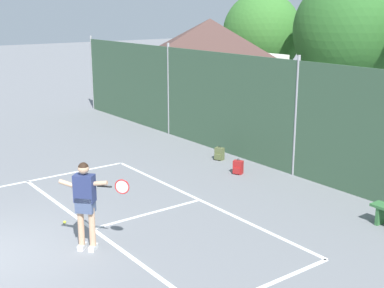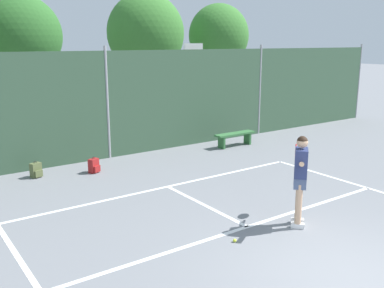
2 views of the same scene
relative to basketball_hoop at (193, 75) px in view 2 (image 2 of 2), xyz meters
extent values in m
plane|color=slate|center=(-4.72, -11.06, -2.31)|extent=(120.00, 120.00, 0.00)
cube|color=white|center=(-4.72, -5.56, -2.31)|extent=(8.20, 0.10, 0.01)
cube|color=white|center=(-4.72, -8.58, -2.31)|extent=(8.20, 0.10, 0.01)
cube|color=white|center=(-4.72, -7.10, -2.31)|extent=(0.10, 2.97, 0.01)
cube|color=#38563D|center=(-4.72, -2.06, -0.63)|extent=(26.00, 0.05, 3.36)
cylinder|color=#99999E|center=(-4.72, -2.06, -0.56)|extent=(0.09, 0.09, 3.51)
cylinder|color=#99999E|center=(1.78, -2.06, -0.56)|extent=(0.09, 0.09, 3.51)
cylinder|color=#99999E|center=(8.28, -2.06, -0.56)|extent=(0.09, 0.09, 3.51)
cylinder|color=#284CB2|center=(0.00, 0.06, -0.79)|extent=(0.12, 0.12, 3.05)
cube|color=white|center=(0.00, -0.04, 0.94)|extent=(0.90, 0.06, 0.60)
torus|color=#D85919|center=(0.00, -0.31, 0.72)|extent=(0.48, 0.48, 0.02)
cylinder|color=brown|center=(-4.96, 6.40, -1.13)|extent=(0.36, 0.36, 2.36)
ellipsoid|color=#2D6628|center=(-4.96, 6.40, 1.58)|extent=(3.60, 3.24, 3.60)
cylinder|color=brown|center=(1.45, 6.40, -1.18)|extent=(0.36, 0.36, 2.26)
ellipsoid|color=#38752D|center=(1.45, 6.40, 1.74)|extent=(4.21, 3.79, 4.21)
cylinder|color=brown|center=(6.43, 6.40, -1.12)|extent=(0.36, 0.36, 2.37)
ellipsoid|color=#38752D|center=(6.43, 6.40, 1.65)|extent=(3.73, 3.36, 3.73)
cube|color=silver|center=(-3.94, -9.20, -2.26)|extent=(0.26, 0.27, 0.10)
cube|color=silver|center=(-3.76, -9.04, -2.26)|extent=(0.26, 0.27, 0.10)
cylinder|color=tan|center=(-3.94, -9.20, -1.80)|extent=(0.13, 0.13, 0.82)
cylinder|color=tan|center=(-3.76, -9.04, -1.80)|extent=(0.13, 0.13, 0.82)
cube|color=#47567A|center=(-3.85, -9.12, -1.33)|extent=(0.43, 0.42, 0.32)
cube|color=navy|center=(-3.85, -9.12, -0.99)|extent=(0.46, 0.45, 0.56)
sphere|color=tan|center=(-3.85, -9.12, -0.58)|extent=(0.22, 0.22, 0.22)
sphere|color=black|center=(-3.85, -9.12, -0.56)|extent=(0.21, 0.21, 0.21)
cylinder|color=tan|center=(-3.71, -8.96, -0.89)|extent=(0.47, 0.44, 0.17)
cylinder|color=tan|center=(-4.06, -9.30, -0.94)|extent=(0.44, 0.41, 0.22)
cylinder|color=black|center=(-3.58, -8.81, -0.94)|extent=(0.25, 0.23, 0.04)
torus|color=red|center=(-3.36, -8.54, -0.94)|extent=(0.24, 0.22, 0.30)
cylinder|color=silver|center=(-3.36, -8.54, -0.94)|extent=(0.20, 0.18, 0.26)
sphere|color=#CCE033|center=(-5.37, -8.95, -2.28)|extent=(0.07, 0.07, 0.07)
cube|color=#566038|center=(-7.24, -2.80, -2.11)|extent=(0.32, 0.26, 0.40)
cube|color=#566038|center=(-7.20, -2.91, -2.19)|extent=(0.23, 0.13, 0.18)
torus|color=black|center=(-7.24, -2.80, -1.89)|extent=(0.09, 0.04, 0.09)
cube|color=maroon|center=(-5.77, -3.30, -2.11)|extent=(0.33, 0.29, 0.40)
cube|color=maroon|center=(-5.72, -3.41, -2.19)|extent=(0.23, 0.15, 0.18)
torus|color=black|center=(-5.77, -3.30, -1.89)|extent=(0.08, 0.05, 0.09)
cube|color=#336B38|center=(-0.43, -3.19, -1.86)|extent=(1.60, 0.36, 0.06)
cube|color=#336B38|center=(-1.03, -3.19, -2.09)|extent=(0.08, 0.32, 0.45)
cube|color=#336B38|center=(0.17, -3.19, -2.09)|extent=(0.08, 0.32, 0.45)
camera|label=1|loc=(5.28, -13.27, 2.48)|focal=48.88mm
camera|label=2|loc=(-10.28, -14.56, 1.32)|focal=40.57mm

